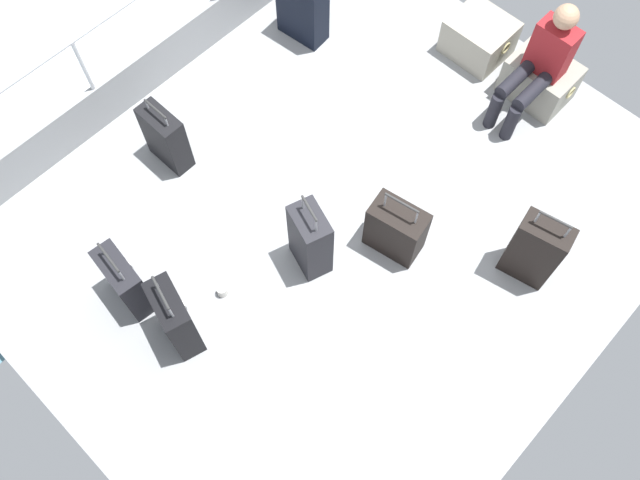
# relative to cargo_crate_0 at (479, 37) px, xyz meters

# --- Properties ---
(ground_plane) EXTENTS (4.40, 5.20, 0.06)m
(ground_plane) POSITION_rel_cargo_crate_0_xyz_m (0.30, -2.20, -0.21)
(ground_plane) COLOR #939699
(gunwale_port) EXTENTS (0.06, 5.20, 0.45)m
(gunwale_port) POSITION_rel_cargo_crate_0_xyz_m (-1.87, -2.20, 0.04)
(gunwale_port) COLOR #939699
(gunwale_port) RESTS_ON ground_plane
(railing_port) EXTENTS (0.04, 4.20, 1.02)m
(railing_port) POSITION_rel_cargo_crate_0_xyz_m (-1.87, -2.20, 0.60)
(railing_port) COLOR silver
(railing_port) RESTS_ON ground_plane
(sea_wake) EXTENTS (12.00, 12.00, 0.01)m
(sea_wake) POSITION_rel_cargo_crate_0_xyz_m (-3.30, -2.20, -0.52)
(sea_wake) COLOR #598C9E
(sea_wake) RESTS_ON ground_plane
(cargo_crate_0) EXTENTS (0.59, 0.49, 0.36)m
(cargo_crate_0) POSITION_rel_cargo_crate_0_xyz_m (0.00, 0.00, 0.00)
(cargo_crate_0) COLOR #9E9989
(cargo_crate_0) RESTS_ON ground_plane
(cargo_crate_1) EXTENTS (0.61, 0.43, 0.39)m
(cargo_crate_1) POSITION_rel_cargo_crate_0_xyz_m (0.70, -0.03, 0.01)
(cargo_crate_1) COLOR gray
(cargo_crate_1) RESTS_ON ground_plane
(passenger_seated) EXTENTS (0.34, 0.66, 1.09)m
(passenger_seated) POSITION_rel_cargo_crate_0_xyz_m (0.70, -0.21, 0.39)
(passenger_seated) COLOR maroon
(passenger_seated) RESTS_ON ground_plane
(suitcase_0) EXTENTS (0.40, 0.20, 0.69)m
(suitcase_0) POSITION_rel_cargo_crate_0_xyz_m (-1.16, -2.75, 0.11)
(suitcase_0) COLOR black
(suitcase_0) RESTS_ON ground_plane
(suitcase_1) EXTENTS (0.48, 0.33, 0.70)m
(suitcase_1) POSITION_rel_cargo_crate_0_xyz_m (0.76, -2.06, 0.08)
(suitcase_1) COLOR black
(suitcase_1) RESTS_ON ground_plane
(suitcase_2) EXTENTS (0.44, 0.30, 0.87)m
(suitcase_2) POSITION_rel_cargo_crate_0_xyz_m (0.11, -3.74, 0.17)
(suitcase_2) COLOR black
(suitcase_2) RESTS_ON ground_plane
(suitcase_3) EXTENTS (0.47, 0.27, 0.81)m
(suitcase_3) POSITION_rel_cargo_crate_0_xyz_m (-1.32, -0.96, 0.15)
(suitcase_3) COLOR black
(suitcase_3) RESTS_ON ground_plane
(suitcase_4) EXTENTS (0.41, 0.28, 0.86)m
(suitcase_4) POSITION_rel_cargo_crate_0_xyz_m (1.66, -1.52, 0.17)
(suitcase_4) COLOR black
(suitcase_4) RESTS_ON ground_plane
(suitcase_5) EXTENTS (0.45, 0.24, 0.73)m
(suitcase_5) POSITION_rel_cargo_crate_0_xyz_m (-0.41, -3.80, 0.10)
(suitcase_5) COLOR black
(suitcase_5) RESTS_ON ground_plane
(suitcase_6) EXTENTS (0.39, 0.32, 0.87)m
(suitcase_6) POSITION_rel_cargo_crate_0_xyz_m (0.38, -2.62, 0.17)
(suitcase_6) COLOR black
(suitcase_6) RESTS_ON ground_plane
(paper_cup) EXTENTS (0.08, 0.08, 0.10)m
(paper_cup) POSITION_rel_cargo_crate_0_xyz_m (0.08, -3.31, -0.13)
(paper_cup) COLOR white
(paper_cup) RESTS_ON ground_plane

